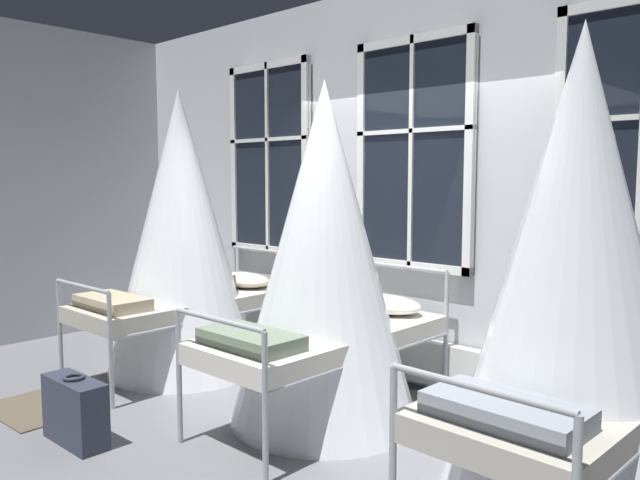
# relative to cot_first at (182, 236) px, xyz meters

# --- Properties ---
(ground) EXTENTS (21.75, 21.75, 0.00)m
(ground) POSITION_rel_cot_first_xyz_m (1.78, -0.07, -1.25)
(ground) COLOR slate
(back_wall_with_windows) EXTENTS (7.88, 0.10, 3.42)m
(back_wall_with_windows) POSITION_rel_cot_first_xyz_m (1.78, 1.17, 0.46)
(back_wall_with_windows) COLOR silver
(back_wall_with_windows) RESTS_ON ground
(window_bank) EXTENTS (4.69, 0.10, 2.86)m
(window_bank) POSITION_rel_cot_first_xyz_m (1.78, 1.05, -0.00)
(window_bank) COLOR black
(window_bank) RESTS_ON ground
(cot_first) EXTENTS (1.38, 1.96, 2.57)m
(cot_first) POSITION_rel_cot_first_xyz_m (0.00, 0.00, 0.00)
(cot_first) COLOR #9EA3A8
(cot_first) RESTS_ON ground
(cot_second) EXTENTS (1.38, 1.96, 2.46)m
(cot_second) POSITION_rel_cot_first_xyz_m (1.77, 0.00, -0.05)
(cot_second) COLOR #9EA3A8
(cot_second) RESTS_ON ground
(cot_third) EXTENTS (1.38, 1.98, 2.56)m
(cot_third) POSITION_rel_cot_first_xyz_m (3.58, -0.04, -0.00)
(cot_third) COLOR #9EA3A8
(cot_third) RESTS_ON ground
(rug_first) EXTENTS (0.82, 0.59, 0.01)m
(rug_first) POSITION_rel_cot_first_xyz_m (0.01, -1.38, -1.24)
(rug_first) COLOR brown
(rug_first) RESTS_ON ground
(suitcase_dark) EXTENTS (0.56, 0.22, 0.47)m
(suitcase_dark) POSITION_rel_cot_first_xyz_m (0.84, -1.45, -1.02)
(suitcase_dark) COLOR #2D3342
(suitcase_dark) RESTS_ON ground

